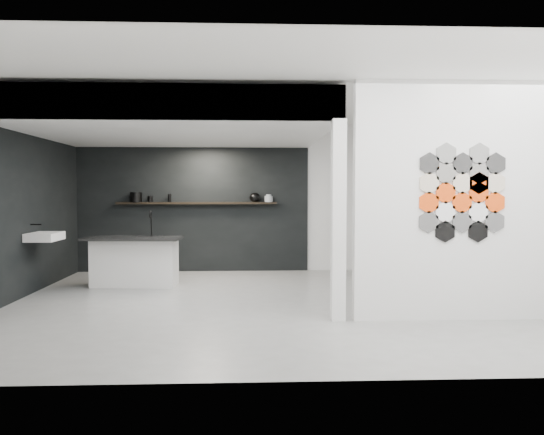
{
  "coord_description": "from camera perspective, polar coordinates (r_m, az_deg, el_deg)",
  "views": [
    {
      "loc": [
        -0.22,
        -7.13,
        1.51
      ],
      "look_at": [
        0.1,
        0.3,
        1.15
      ],
      "focal_mm": 35.0,
      "sensor_mm": 36.0,
      "label": 1
    }
  ],
  "objects": [
    {
      "name": "floor",
      "position": [
        7.29,
        -0.69,
        -9.22
      ],
      "size": [
        7.0,
        6.0,
        0.01
      ],
      "primitive_type": "cube",
      "color": "slate"
    },
    {
      "name": "partition_panel",
      "position": [
        6.6,
        19.28,
        1.66
      ],
      "size": [
        2.45,
        0.15,
        2.8
      ],
      "primitive_type": "cube",
      "color": "silver",
      "rests_on": "floor"
    },
    {
      "name": "bay_clad_back",
      "position": [
        10.16,
        -8.57,
        0.85
      ],
      "size": [
        4.4,
        0.04,
        2.35
      ],
      "primitive_type": "cube",
      "color": "black",
      "rests_on": "floor"
    },
    {
      "name": "bay_clad_left",
      "position": [
        8.76,
        -24.24,
        0.34
      ],
      "size": [
        0.04,
        4.0,
        2.35
      ],
      "primitive_type": "cube",
      "color": "black",
      "rests_on": "floor"
    },
    {
      "name": "bulkhead",
      "position": [
        8.27,
        -10.11,
        9.95
      ],
      "size": [
        4.4,
        4.0,
        0.4
      ],
      "primitive_type": "cube",
      "color": "silver",
      "rests_on": "corner_column"
    },
    {
      "name": "corner_column",
      "position": [
        6.23,
        7.16,
        -0.33
      ],
      "size": [
        0.16,
        0.16,
        2.35
      ],
      "primitive_type": "cube",
      "color": "silver",
      "rests_on": "floor"
    },
    {
      "name": "fascia_beam",
      "position": [
        6.39,
        -12.44,
        12.07
      ],
      "size": [
        4.4,
        0.16,
        0.4
      ],
      "primitive_type": "cube",
      "color": "silver",
      "rests_on": "corner_column"
    },
    {
      "name": "wall_basin",
      "position": [
        8.51,
        -23.25,
        -1.9
      ],
      "size": [
        0.4,
        0.6,
        0.12
      ],
      "primitive_type": "cube",
      "color": "silver",
      "rests_on": "bay_clad_left"
    },
    {
      "name": "display_shelf",
      "position": [
        10.05,
        -8.07,
        1.54
      ],
      "size": [
        3.0,
        0.15,
        0.04
      ],
      "primitive_type": "cube",
      "color": "black",
      "rests_on": "bay_clad_back"
    },
    {
      "name": "kitchen_island",
      "position": [
        8.79,
        -14.55,
        -4.53
      ],
      "size": [
        1.54,
        0.76,
        1.21
      ],
      "rotation": [
        0.0,
        0.0,
        -0.07
      ],
      "color": "silver",
      "rests_on": "floor"
    },
    {
      "name": "stockpot",
      "position": [
        10.22,
        -14.41,
        2.13
      ],
      "size": [
        0.24,
        0.24,
        0.18
      ],
      "primitive_type": "cylinder",
      "rotation": [
        0.0,
        0.0,
        0.07
      ],
      "color": "black",
      "rests_on": "display_shelf"
    },
    {
      "name": "kettle",
      "position": [
        10.0,
        -1.85,
        2.18
      ],
      "size": [
        0.21,
        0.21,
        0.18
      ],
      "primitive_type": "ellipsoid",
      "rotation": [
        0.0,
        0.0,
        0.02
      ],
      "color": "black",
      "rests_on": "display_shelf"
    },
    {
      "name": "glass_bowl",
      "position": [
        10.0,
        -0.35,
        2.0
      ],
      "size": [
        0.18,
        0.18,
        0.11
      ],
      "primitive_type": "cylinder",
      "rotation": [
        0.0,
        0.0,
        -0.18
      ],
      "color": "gray",
      "rests_on": "display_shelf"
    },
    {
      "name": "glass_vase",
      "position": [
        10.0,
        -0.35,
        2.09
      ],
      "size": [
        0.11,
        0.11,
        0.14
      ],
      "primitive_type": "cylinder",
      "rotation": [
        0.0,
        0.0,
        -0.09
      ],
      "color": "gray",
      "rests_on": "display_shelf"
    },
    {
      "name": "bottle_dark",
      "position": [
        10.11,
        -10.97,
        2.08
      ],
      "size": [
        0.07,
        0.07,
        0.15
      ],
      "primitive_type": "cylinder",
      "rotation": [
        0.0,
        0.0,
        -0.35
      ],
      "color": "black",
      "rests_on": "display_shelf"
    },
    {
      "name": "utensil_cup",
      "position": [
        10.17,
        -12.98,
        1.95
      ],
      "size": [
        0.1,
        0.1,
        0.11
      ],
      "primitive_type": "cylinder",
      "rotation": [
        0.0,
        0.0,
        0.07
      ],
      "color": "black",
      "rests_on": "display_shelf"
    },
    {
      "name": "hex_tile_cluster",
      "position": [
        6.54,
        19.85,
        2.56
      ],
      "size": [
        1.04,
        0.02,
        1.16
      ],
      "color": "black",
      "rests_on": "partition_panel"
    }
  ]
}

